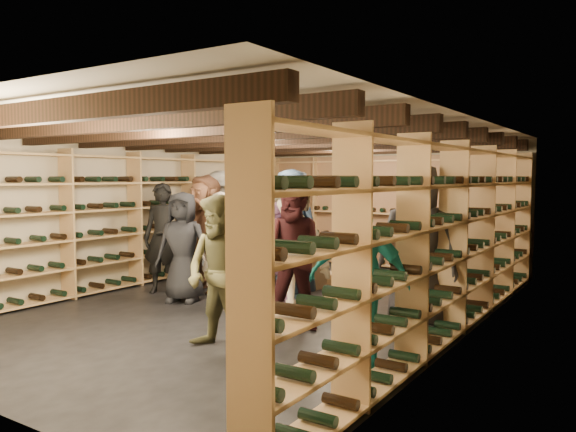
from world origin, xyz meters
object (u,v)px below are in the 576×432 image
(person_1, at_px, (163,238))
(person_7, at_px, (220,250))
(person_5, at_px, (205,233))
(person_11, at_px, (276,242))
(person_6, at_px, (292,234))
(person_2, at_px, (220,273))
(person_12, at_px, (418,246))
(person_4, at_px, (359,280))
(crate_stack_right, at_px, (308,266))
(crate_loose, at_px, (332,278))
(person_0, at_px, (183,247))
(crate_stack_left, at_px, (288,270))
(person_10, at_px, (241,232))
(person_9, at_px, (222,225))
(person_8, at_px, (297,255))
(person_3, at_px, (293,247))

(person_1, height_order, person_7, person_1)
(person_5, xyz_separation_m, person_11, (1.47, -0.23, -0.02))
(person_1, xyz_separation_m, person_6, (1.80, 0.78, 0.10))
(person_2, height_order, person_5, person_5)
(person_7, height_order, person_12, person_12)
(person_4, distance_m, person_11, 2.56)
(person_1, distance_m, person_5, 0.63)
(crate_stack_right, xyz_separation_m, person_11, (0.27, -1.28, 0.53))
(crate_loose, bearing_deg, person_0, -115.49)
(crate_stack_left, relative_size, person_2, 0.37)
(crate_stack_left, bearing_deg, person_5, -128.34)
(person_7, xyz_separation_m, person_10, (-0.26, 0.78, 0.17))
(crate_stack_right, bearing_deg, person_0, -118.18)
(person_9, bearing_deg, person_5, -72.43)
(crate_stack_right, bearing_deg, person_12, -30.32)
(person_1, xyz_separation_m, person_7, (1.36, -0.29, -0.05))
(person_6, bearing_deg, person_12, -16.37)
(person_2, distance_m, person_10, 2.63)
(person_11, bearing_deg, person_10, -172.26)
(person_2, relative_size, person_8, 0.92)
(person_3, relative_size, person_8, 1.03)
(person_8, height_order, person_11, person_11)
(crate_loose, xyz_separation_m, person_1, (-1.77, -2.06, 0.75))
(crate_stack_right, xyz_separation_m, person_7, (-0.26, -1.81, 0.44))
(crate_stack_left, height_order, person_5, person_5)
(crate_loose, height_order, person_3, person_3)
(crate_stack_left, bearing_deg, person_12, -26.73)
(person_0, height_order, person_9, person_9)
(person_2, bearing_deg, person_5, 135.51)
(crate_stack_right, height_order, person_9, person_9)
(person_5, relative_size, person_11, 1.03)
(person_5, bearing_deg, person_12, 9.29)
(person_1, distance_m, person_10, 1.20)
(person_3, xyz_separation_m, person_9, (-2.45, 1.57, 0.05))
(person_2, relative_size, person_3, 0.89)
(person_11, bearing_deg, person_6, 124.48)
(crate_stack_right, distance_m, person_4, 3.70)
(person_0, relative_size, person_12, 0.81)
(person_3, relative_size, person_10, 0.93)
(person_4, height_order, person_6, person_6)
(person_2, height_order, person_4, person_4)
(person_6, bearing_deg, person_9, 161.25)
(crate_stack_right, height_order, person_10, person_10)
(person_7, xyz_separation_m, person_9, (-1.36, 1.66, 0.15))
(person_0, bearing_deg, person_8, -31.23)
(crate_loose, xyz_separation_m, person_8, (1.01, -2.70, 0.77))
(person_1, relative_size, person_3, 0.94)
(crate_stack_right, height_order, person_1, person_1)
(crate_stack_right, xyz_separation_m, person_2, (0.93, -3.23, 0.45))
(person_11, bearing_deg, person_3, -13.27)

